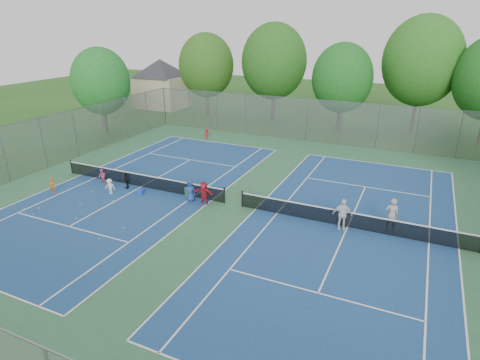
% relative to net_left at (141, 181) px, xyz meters
% --- Properties ---
extents(ground, '(120.00, 120.00, 0.00)m').
position_rel_net_left_xyz_m(ground, '(7.00, 0.00, -0.46)').
color(ground, '#24531A').
rests_on(ground, ground).
extents(court_pad, '(32.00, 32.00, 0.01)m').
position_rel_net_left_xyz_m(court_pad, '(7.00, 0.00, -0.45)').
color(court_pad, '#2E623F').
rests_on(court_pad, ground).
extents(court_left, '(10.97, 23.77, 0.01)m').
position_rel_net_left_xyz_m(court_left, '(0.00, 0.00, -0.44)').
color(court_left, navy).
rests_on(court_left, court_pad).
extents(court_right, '(10.97, 23.77, 0.01)m').
position_rel_net_left_xyz_m(court_right, '(14.00, 0.00, -0.44)').
color(court_right, navy).
rests_on(court_right, court_pad).
extents(net_left, '(12.87, 0.10, 0.91)m').
position_rel_net_left_xyz_m(net_left, '(0.00, 0.00, 0.00)').
color(net_left, black).
rests_on(net_left, ground).
extents(net_right, '(12.87, 0.10, 0.91)m').
position_rel_net_left_xyz_m(net_right, '(14.00, 0.00, 0.00)').
color(net_right, black).
rests_on(net_right, ground).
extents(fence_north, '(32.00, 0.10, 4.00)m').
position_rel_net_left_xyz_m(fence_north, '(7.00, 16.00, 1.54)').
color(fence_north, gray).
rests_on(fence_north, ground).
extents(fence_west, '(0.10, 32.00, 4.00)m').
position_rel_net_left_xyz_m(fence_west, '(-9.00, 0.00, 1.54)').
color(fence_west, gray).
rests_on(fence_west, ground).
extents(house, '(11.03, 11.03, 7.30)m').
position_rel_net_left_xyz_m(house, '(-15.00, 24.00, 3.76)').
color(house, '#B7A88C').
rests_on(house, ground).
extents(tree_nw, '(6.40, 6.40, 9.58)m').
position_rel_net_left_xyz_m(tree_nw, '(-7.00, 22.00, 5.44)').
color(tree_nw, '#443326').
rests_on(tree_nw, ground).
extents(tree_nl, '(7.20, 7.20, 10.69)m').
position_rel_net_left_xyz_m(tree_nl, '(1.00, 23.00, 6.09)').
color(tree_nl, '#443326').
rests_on(tree_nl, ground).
extents(tree_nc, '(6.00, 6.00, 8.85)m').
position_rel_net_left_xyz_m(tree_nc, '(9.00, 21.00, 4.94)').
color(tree_nc, '#443326').
rests_on(tree_nc, ground).
extents(tree_nr, '(7.60, 7.60, 11.42)m').
position_rel_net_left_xyz_m(tree_nr, '(16.00, 24.00, 6.59)').
color(tree_nr, '#443326').
rests_on(tree_nr, ground).
extents(tree_side_w, '(5.60, 5.60, 8.47)m').
position_rel_net_left_xyz_m(tree_side_w, '(-12.00, 10.00, 4.79)').
color(tree_side_w, '#443326').
rests_on(tree_side_w, ground).
extents(ball_crate, '(0.42, 0.42, 0.30)m').
position_rel_net_left_xyz_m(ball_crate, '(0.74, -1.04, -0.30)').
color(ball_crate, '#1A36C3').
rests_on(ball_crate, ground).
extents(ball_hopper, '(0.34, 0.34, 0.60)m').
position_rel_net_left_xyz_m(ball_hopper, '(3.69, 0.09, -0.16)').
color(ball_hopper, '#258A38').
rests_on(ball_hopper, ground).
extents(student_a, '(0.41, 0.30, 1.03)m').
position_rel_net_left_xyz_m(student_a, '(-4.62, -3.34, 0.06)').
color(student_a, '#C15C12').
rests_on(student_a, ground).
extents(student_b, '(0.63, 0.57, 1.07)m').
position_rel_net_left_xyz_m(student_b, '(-2.88, -0.60, 0.08)').
color(student_b, '#D75377').
rests_on(student_b, ground).
extents(student_c, '(0.77, 0.56, 1.08)m').
position_rel_net_left_xyz_m(student_c, '(-1.06, -1.87, 0.08)').
color(student_c, silver).
rests_on(student_c, ground).
extents(student_d, '(0.71, 0.50, 1.12)m').
position_rel_net_left_xyz_m(student_d, '(-0.74, -0.60, 0.10)').
color(student_d, black).
rests_on(student_d, ground).
extents(student_e, '(0.73, 0.52, 1.39)m').
position_rel_net_left_xyz_m(student_e, '(4.30, -0.60, 0.24)').
color(student_e, navy).
rests_on(student_e, ground).
extents(student_f, '(1.36, 0.44, 1.47)m').
position_rel_net_left_xyz_m(student_f, '(5.28, -0.60, 0.28)').
color(student_f, '#AF1928').
rests_on(student_f, ground).
extents(child_far_baseline, '(0.80, 0.62, 1.09)m').
position_rel_net_left_xyz_m(child_far_baseline, '(-1.77, 12.40, 0.09)').
color(child_far_baseline, maroon).
rests_on(child_far_baseline, ground).
extents(instructor, '(0.74, 0.53, 1.91)m').
position_rel_net_left_xyz_m(instructor, '(16.13, 0.56, 0.50)').
color(instructor, '#949497').
rests_on(instructor, ground).
extents(teen_court_b, '(1.12, 0.74, 1.76)m').
position_rel_net_left_xyz_m(teen_court_b, '(13.69, -0.31, 0.43)').
color(teen_court_b, white).
rests_on(teen_court_b, ground).
extents(tennis_ball_0, '(0.07, 0.07, 0.07)m').
position_rel_net_left_xyz_m(tennis_ball_0, '(-3.46, -5.46, -0.42)').
color(tennis_ball_0, '#C4E134').
rests_on(tennis_ball_0, ground).
extents(tennis_ball_1, '(0.07, 0.07, 0.07)m').
position_rel_net_left_xyz_m(tennis_ball_1, '(2.87, -5.29, -0.42)').
color(tennis_ball_1, yellow).
rests_on(tennis_ball_1, ground).
extents(tennis_ball_2, '(0.07, 0.07, 0.07)m').
position_rel_net_left_xyz_m(tennis_ball_2, '(4.15, -3.16, -0.42)').
color(tennis_ball_2, gold).
rests_on(tennis_ball_2, ground).
extents(tennis_ball_3, '(0.07, 0.07, 0.07)m').
position_rel_net_left_xyz_m(tennis_ball_3, '(-0.12, -2.77, -0.42)').
color(tennis_ball_3, '#D1E936').
rests_on(tennis_ball_3, ground).
extents(tennis_ball_4, '(0.07, 0.07, 0.07)m').
position_rel_net_left_xyz_m(tennis_ball_4, '(-0.37, -5.52, -0.42)').
color(tennis_ball_4, '#C7D531').
rests_on(tennis_ball_4, ground).
extents(tennis_ball_5, '(0.07, 0.07, 0.07)m').
position_rel_net_left_xyz_m(tennis_ball_5, '(-3.03, -6.22, -0.42)').
color(tennis_ball_5, '#AAC72E').
rests_on(tennis_ball_5, ground).
extents(tennis_ball_6, '(0.07, 0.07, 0.07)m').
position_rel_net_left_xyz_m(tennis_ball_6, '(-4.21, -5.86, -0.42)').
color(tennis_ball_6, '#C5D130').
rests_on(tennis_ball_6, ground).
extents(tennis_ball_7, '(0.07, 0.07, 0.07)m').
position_rel_net_left_xyz_m(tennis_ball_7, '(-1.50, -4.10, -0.42)').
color(tennis_ball_7, '#C2EB36').
rests_on(tennis_ball_7, ground).
extents(tennis_ball_8, '(0.07, 0.07, 0.07)m').
position_rel_net_left_xyz_m(tennis_ball_8, '(2.54, -6.79, -0.42)').
color(tennis_ball_8, '#C2D832').
rests_on(tennis_ball_8, ground).
extents(tennis_ball_9, '(0.07, 0.07, 0.07)m').
position_rel_net_left_xyz_m(tennis_ball_9, '(0.11, -6.42, -0.42)').
color(tennis_ball_9, '#CFD932').
rests_on(tennis_ball_9, ground).
extents(tennis_ball_10, '(0.07, 0.07, 0.07)m').
position_rel_net_left_xyz_m(tennis_ball_10, '(-2.39, -2.16, -0.42)').
color(tennis_ball_10, '#C1E535').
rests_on(tennis_ball_10, ground).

